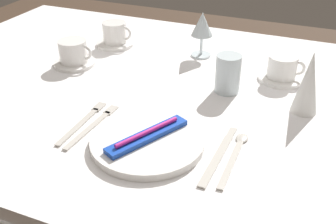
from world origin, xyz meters
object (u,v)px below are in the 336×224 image
(coffee_cup_right, at_px, (74,51))
(coffee_cup_left, at_px, (283,67))
(toothbrush_package, at_px, (147,135))
(fork_inner, at_px, (84,121))
(drink_tumbler, at_px, (228,76))
(dinner_knife, at_px, (218,156))
(dinner_plate, at_px, (148,142))
(napkin_folded, at_px, (308,83))
(fork_outer, at_px, (94,124))
(wine_glass_centre, at_px, (202,26))
(spoon_soup, at_px, (236,152))
(coffee_cup_far, at_px, (115,33))

(coffee_cup_right, bearing_deg, coffee_cup_left, 12.82)
(toothbrush_package, height_order, fork_inner, toothbrush_package)
(toothbrush_package, height_order, drink_tumbler, drink_tumbler)
(dinner_knife, bearing_deg, dinner_plate, -174.05)
(coffee_cup_right, relative_size, napkin_folded, 0.68)
(drink_tumbler, relative_size, napkin_folded, 0.66)
(dinner_knife, xyz_separation_m, napkin_folded, (0.15, 0.27, 0.08))
(fork_outer, height_order, wine_glass_centre, wine_glass_centre)
(dinner_knife, relative_size, drink_tumbler, 2.15)
(dinner_plate, height_order, coffee_cup_left, coffee_cup_left)
(toothbrush_package, xyz_separation_m, coffee_cup_right, (-0.40, 0.31, 0.02))
(fork_inner, distance_m, coffee_cup_right, 0.35)
(wine_glass_centre, distance_m, napkin_folded, 0.43)
(drink_tumbler, distance_m, napkin_folded, 0.22)
(wine_glass_centre, xyz_separation_m, napkin_folded, (0.36, -0.24, -0.02))
(wine_glass_centre, bearing_deg, fork_inner, -105.04)
(spoon_soup, bearing_deg, coffee_cup_far, 140.13)
(fork_inner, relative_size, wine_glass_centre, 1.40)
(coffee_cup_far, xyz_separation_m, napkin_folded, (0.67, -0.22, 0.04))
(spoon_soup, distance_m, coffee_cup_far, 0.72)
(dinner_plate, distance_m, coffee_cup_left, 0.50)
(dinner_knife, xyz_separation_m, coffee_cup_right, (-0.56, 0.29, 0.04))
(fork_inner, bearing_deg, dinner_plate, -8.74)
(napkin_folded, bearing_deg, coffee_cup_right, 178.24)
(dinner_knife, height_order, wine_glass_centre, wine_glass_centre)
(spoon_soup, distance_m, wine_glass_centre, 0.55)
(coffee_cup_right, bearing_deg, dinner_plate, -37.78)
(wine_glass_centre, bearing_deg, dinner_knife, -67.62)
(dinner_plate, xyz_separation_m, fork_inner, (-0.19, 0.03, -0.01))
(fork_outer, xyz_separation_m, drink_tumbler, (0.25, 0.29, 0.04))
(fork_outer, height_order, coffee_cup_far, coffee_cup_far)
(dinner_knife, xyz_separation_m, wine_glass_centre, (-0.21, 0.51, 0.10))
(coffee_cup_right, height_order, drink_tumbler, drink_tumbler)
(coffee_cup_left, bearing_deg, spoon_soup, -94.62)
(dinner_knife, bearing_deg, toothbrush_package, -174.05)
(dinner_knife, xyz_separation_m, spoon_soup, (0.03, 0.03, 0.00))
(fork_inner, height_order, coffee_cup_right, coffee_cup_right)
(fork_inner, bearing_deg, napkin_folded, 27.73)
(toothbrush_package, distance_m, drink_tumbler, 0.33)
(fork_outer, height_order, fork_inner, same)
(spoon_soup, height_order, wine_glass_centre, wine_glass_centre)
(fork_outer, xyz_separation_m, coffee_cup_far, (-0.21, 0.48, 0.04))
(fork_outer, xyz_separation_m, dinner_knife, (0.31, -0.01, 0.00))
(dinner_plate, relative_size, spoon_soup, 1.23)
(fork_inner, distance_m, wine_glass_centre, 0.53)
(fork_outer, distance_m, coffee_cup_far, 0.53)
(dinner_plate, xyz_separation_m, toothbrush_package, (0.00, 0.00, 0.02))
(fork_outer, relative_size, coffee_cup_right, 1.89)
(coffee_cup_left, xyz_separation_m, drink_tumbler, (-0.13, -0.13, 0.00))
(dinner_knife, height_order, napkin_folded, napkin_folded)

